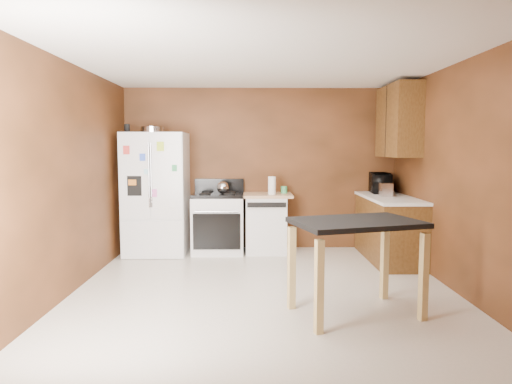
{
  "coord_description": "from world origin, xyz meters",
  "views": [
    {
      "loc": [
        -0.14,
        -4.88,
        1.58
      ],
      "look_at": [
        -0.08,
        0.85,
        1.02
      ],
      "focal_mm": 32.0,
      "sensor_mm": 36.0,
      "label": 1
    }
  ],
  "objects_px": {
    "pen_cup": "(127,128)",
    "refrigerator": "(156,194)",
    "green_canister": "(284,190)",
    "microwave": "(380,184)",
    "roasting_pan": "(152,130)",
    "kettle": "(223,188)",
    "paper_towel": "(272,186)",
    "toaster": "(386,189)",
    "dishwasher": "(266,222)",
    "gas_range": "(218,222)",
    "island": "(356,236)"
  },
  "relations": [
    {
      "from": "kettle",
      "to": "island",
      "type": "height_order",
      "value": "kettle"
    },
    {
      "from": "paper_towel",
      "to": "gas_range",
      "type": "bearing_deg",
      "value": 174.34
    },
    {
      "from": "roasting_pan",
      "to": "paper_towel",
      "type": "relative_size",
      "value": 1.34
    },
    {
      "from": "refrigerator",
      "to": "gas_range",
      "type": "distance_m",
      "value": 1.01
    },
    {
      "from": "roasting_pan",
      "to": "pen_cup",
      "type": "bearing_deg",
      "value": -150.35
    },
    {
      "from": "kettle",
      "to": "green_canister",
      "type": "height_order",
      "value": "kettle"
    },
    {
      "from": "paper_towel",
      "to": "toaster",
      "type": "relative_size",
      "value": 1.03
    },
    {
      "from": "refrigerator",
      "to": "dishwasher",
      "type": "xyz_separation_m",
      "value": [
        1.63,
        0.09,
        -0.45
      ]
    },
    {
      "from": "green_canister",
      "to": "microwave",
      "type": "xyz_separation_m",
      "value": [
        1.46,
        -0.04,
        0.09
      ]
    },
    {
      "from": "roasting_pan",
      "to": "dishwasher",
      "type": "height_order",
      "value": "roasting_pan"
    },
    {
      "from": "toaster",
      "to": "refrigerator",
      "type": "xyz_separation_m",
      "value": [
        -3.31,
        0.35,
        -0.09
      ]
    },
    {
      "from": "refrigerator",
      "to": "toaster",
      "type": "bearing_deg",
      "value": -5.98
    },
    {
      "from": "roasting_pan",
      "to": "pen_cup",
      "type": "xyz_separation_m",
      "value": [
        -0.33,
        -0.19,
        0.02
      ]
    },
    {
      "from": "toaster",
      "to": "dishwasher",
      "type": "relative_size",
      "value": 0.29
    },
    {
      "from": "kettle",
      "to": "gas_range",
      "type": "height_order",
      "value": "gas_range"
    },
    {
      "from": "island",
      "to": "green_canister",
      "type": "bearing_deg",
      "value": 100.17
    },
    {
      "from": "pen_cup",
      "to": "island",
      "type": "relative_size",
      "value": 0.09
    },
    {
      "from": "green_canister",
      "to": "microwave",
      "type": "height_order",
      "value": "microwave"
    },
    {
      "from": "pen_cup",
      "to": "refrigerator",
      "type": "distance_m",
      "value": 1.04
    },
    {
      "from": "kettle",
      "to": "dishwasher",
      "type": "height_order",
      "value": "kettle"
    },
    {
      "from": "kettle",
      "to": "gas_range",
      "type": "relative_size",
      "value": 0.16
    },
    {
      "from": "pen_cup",
      "to": "dishwasher",
      "type": "distance_m",
      "value": 2.46
    },
    {
      "from": "roasting_pan",
      "to": "paper_towel",
      "type": "height_order",
      "value": "roasting_pan"
    },
    {
      "from": "pen_cup",
      "to": "gas_range",
      "type": "distance_m",
      "value": 1.91
    },
    {
      "from": "paper_towel",
      "to": "dishwasher",
      "type": "xyz_separation_m",
      "value": [
        -0.08,
        0.1,
        -0.57
      ]
    },
    {
      "from": "microwave",
      "to": "pen_cup",
      "type": "bearing_deg",
      "value": 99.08
    },
    {
      "from": "microwave",
      "to": "gas_range",
      "type": "relative_size",
      "value": 0.45
    },
    {
      "from": "roasting_pan",
      "to": "refrigerator",
      "type": "relative_size",
      "value": 0.2
    },
    {
      "from": "gas_range",
      "to": "pen_cup",
      "type": "bearing_deg",
      "value": -171.88
    },
    {
      "from": "roasting_pan",
      "to": "gas_range",
      "type": "distance_m",
      "value": 1.68
    },
    {
      "from": "paper_towel",
      "to": "gas_range",
      "type": "relative_size",
      "value": 0.24
    },
    {
      "from": "roasting_pan",
      "to": "kettle",
      "type": "bearing_deg",
      "value": -2.46
    },
    {
      "from": "refrigerator",
      "to": "island",
      "type": "bearing_deg",
      "value": -46.71
    },
    {
      "from": "kettle",
      "to": "refrigerator",
      "type": "distance_m",
      "value": 0.99
    },
    {
      "from": "paper_towel",
      "to": "toaster",
      "type": "xyz_separation_m",
      "value": [
        1.59,
        -0.33,
        -0.03
      ]
    },
    {
      "from": "refrigerator",
      "to": "kettle",
      "type": "bearing_deg",
      "value": 1.04
    },
    {
      "from": "pen_cup",
      "to": "island",
      "type": "distance_m",
      "value": 3.84
    },
    {
      "from": "roasting_pan",
      "to": "toaster",
      "type": "bearing_deg",
      "value": -6.94
    },
    {
      "from": "kettle",
      "to": "toaster",
      "type": "relative_size",
      "value": 0.71
    },
    {
      "from": "kettle",
      "to": "microwave",
      "type": "distance_m",
      "value": 2.38
    },
    {
      "from": "microwave",
      "to": "island",
      "type": "distance_m",
      "value": 2.85
    },
    {
      "from": "kettle",
      "to": "paper_towel",
      "type": "xyz_separation_m",
      "value": [
        0.73,
        -0.04,
        0.03
      ]
    },
    {
      "from": "roasting_pan",
      "to": "island",
      "type": "xyz_separation_m",
      "value": [
        2.44,
        -2.6,
        -1.08
      ]
    },
    {
      "from": "paper_towel",
      "to": "dishwasher",
      "type": "height_order",
      "value": "paper_towel"
    },
    {
      "from": "kettle",
      "to": "green_canister",
      "type": "relative_size",
      "value": 1.7
    },
    {
      "from": "paper_towel",
      "to": "refrigerator",
      "type": "relative_size",
      "value": 0.15
    },
    {
      "from": "roasting_pan",
      "to": "island",
      "type": "bearing_deg",
      "value": -46.79
    },
    {
      "from": "pen_cup",
      "to": "kettle",
      "type": "bearing_deg",
      "value": 5.91
    },
    {
      "from": "green_canister",
      "to": "refrigerator",
      "type": "relative_size",
      "value": 0.06
    },
    {
      "from": "gas_range",
      "to": "dishwasher",
      "type": "relative_size",
      "value": 1.24
    }
  ]
}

